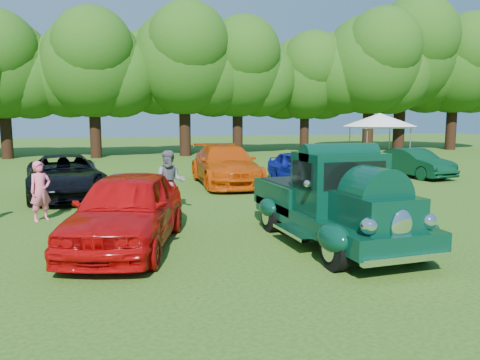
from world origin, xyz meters
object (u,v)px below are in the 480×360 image
object	(u,v)px
hero_pickup	(333,204)
spectator_grey	(170,182)
canopy_tent	(380,120)
back_car_black	(65,176)
back_car_blue	(299,167)
spectator_pink	(41,191)
red_convertible	(127,210)
back_car_green	(414,163)
back_car_orange	(225,165)

from	to	relation	value
hero_pickup	spectator_grey	size ratio (longest dim) A/B	2.84
canopy_tent	back_car_black	bearing A→B (deg)	-161.87
back_car_blue	canopy_tent	size ratio (longest dim) A/B	0.84
spectator_pink	canopy_tent	size ratio (longest dim) A/B	0.35
hero_pickup	back_car_black	size ratio (longest dim) A/B	0.97
red_convertible	back_car_black	distance (m)	7.38
back_car_green	hero_pickup	bearing A→B (deg)	-140.79
canopy_tent	red_convertible	bearing A→B (deg)	-139.81
hero_pickup	back_car_blue	size ratio (longest dim) A/B	1.32
red_convertible	back_car_orange	distance (m)	9.64
back_car_black	back_car_orange	world-z (taller)	back_car_orange
back_car_black	spectator_pink	world-z (taller)	spectator_pink
red_convertible	spectator_pink	distance (m)	3.91
back_car_orange	back_car_blue	bearing A→B (deg)	-0.16
spectator_grey	red_convertible	bearing A→B (deg)	-99.45
back_car_orange	canopy_tent	bearing A→B (deg)	26.55
hero_pickup	back_car_orange	world-z (taller)	hero_pickup
red_convertible	canopy_tent	world-z (taller)	canopy_tent
back_car_black	back_car_blue	size ratio (longest dim) A/B	1.36
red_convertible	spectator_grey	bearing A→B (deg)	84.89
red_convertible	back_car_black	bearing A→B (deg)	120.96
red_convertible	spectator_grey	xyz separation A→B (m)	(1.50, 3.36, 0.10)
back_car_orange	hero_pickup	bearing A→B (deg)	-87.53
back_car_green	spectator_pink	xyz separation A→B (m)	(-15.77, -4.74, 0.14)
back_car_black	red_convertible	bearing A→B (deg)	-83.53
red_convertible	back_car_black	xyz separation A→B (m)	(-1.54, 7.22, -0.07)
hero_pickup	spectator_grey	bearing A→B (deg)	122.79
back_car_blue	back_car_green	bearing A→B (deg)	-2.49
hero_pickup	spectator_pink	xyz separation A→B (m)	(-6.34, 4.42, -0.07)
red_convertible	back_car_blue	world-z (taller)	red_convertible
back_car_blue	spectator_grey	size ratio (longest dim) A/B	2.14
spectator_pink	spectator_grey	size ratio (longest dim) A/B	0.88
hero_pickup	back_car_green	xyz separation A→B (m)	(9.43, 9.16, -0.21)
back_car_green	spectator_grey	size ratio (longest dim) A/B	2.21
back_car_black	canopy_tent	world-z (taller)	canopy_tent
canopy_tent	back_car_blue	bearing A→B (deg)	-147.82
back_car_black	spectator_grey	world-z (taller)	spectator_grey
spectator_pink	hero_pickup	bearing A→B (deg)	-66.84
hero_pickup	back_car_black	distance (m)	10.16
hero_pickup	red_convertible	world-z (taller)	hero_pickup
hero_pickup	red_convertible	xyz separation A→B (m)	(-4.35, 1.06, -0.06)
back_car_green	spectator_pink	distance (m)	16.47
spectator_pink	spectator_grey	world-z (taller)	spectator_grey
back_car_orange	back_car_blue	distance (m)	3.23
red_convertible	spectator_grey	size ratio (longest dim) A/B	2.62
back_car_green	spectator_grey	bearing A→B (deg)	-163.86
back_car_orange	spectator_pink	size ratio (longest dim) A/B	3.49
back_car_black	back_car_orange	bearing A→B (deg)	5.57
hero_pickup	spectator_pink	size ratio (longest dim) A/B	3.21
hero_pickup	back_car_black	xyz separation A→B (m)	(-5.88, 8.28, -0.14)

